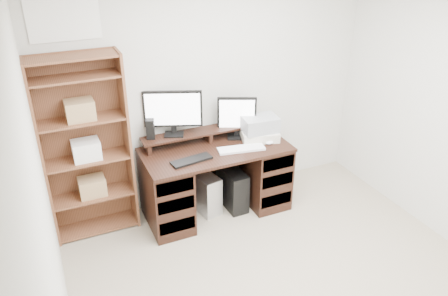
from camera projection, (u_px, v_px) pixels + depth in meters
room at (328, 180)px, 2.91m from camera, size 3.54×4.04×2.54m
desk at (216, 179)px, 4.59m from camera, size 1.50×0.70×0.75m
riser_shelf at (208, 132)px, 4.56m from camera, size 1.40×0.22×0.12m
monitor_wide at (173, 111)px, 4.33m from camera, size 0.56×0.25×0.46m
monitor_small at (237, 116)px, 4.56m from camera, size 0.39×0.23×0.45m
speaker at (150, 129)px, 4.31m from camera, size 0.10×0.10×0.20m
keyboard_black at (192, 160)px, 4.18m from camera, size 0.42×0.19×0.02m
keyboard_white at (241, 149)px, 4.39m from camera, size 0.49×0.22×0.02m
mouse at (269, 142)px, 4.50m from camera, size 0.11×0.09×0.04m
printer at (259, 135)px, 4.60m from camera, size 0.44×0.37×0.09m
basket at (260, 124)px, 4.54m from camera, size 0.39×0.29×0.16m
tower_silver at (204, 191)px, 4.69m from camera, size 0.28×0.46×0.43m
tower_black at (232, 188)px, 4.74m from camera, size 0.20×0.45×0.45m
bookshelf at (86, 147)px, 4.08m from camera, size 0.80×0.30×1.80m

